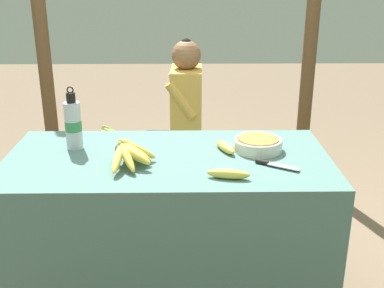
% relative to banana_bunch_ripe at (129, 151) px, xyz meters
% --- Properties ---
extents(market_counter, '(1.42, 0.70, 0.77)m').
position_rel_banana_bunch_ripe_xyz_m(market_counter, '(0.16, 0.08, -0.45)').
color(market_counter, '#4C706B').
rests_on(market_counter, ground_plane).
extents(banana_bunch_ripe, '(0.18, 0.32, 0.12)m').
position_rel_banana_bunch_ripe_xyz_m(banana_bunch_ripe, '(0.00, 0.00, 0.00)').
color(banana_bunch_ripe, '#4C381E').
rests_on(banana_bunch_ripe, market_counter).
extents(serving_bowl, '(0.22, 0.22, 0.06)m').
position_rel_banana_bunch_ripe_xyz_m(serving_bowl, '(0.56, 0.15, -0.03)').
color(serving_bowl, silver).
rests_on(serving_bowl, market_counter).
extents(water_bottle, '(0.07, 0.07, 0.29)m').
position_rel_banana_bunch_ripe_xyz_m(water_bottle, '(-0.27, 0.19, 0.06)').
color(water_bottle, silver).
rests_on(water_bottle, market_counter).
extents(loose_banana_front, '(0.17, 0.07, 0.04)m').
position_rel_banana_bunch_ripe_xyz_m(loose_banana_front, '(0.40, -0.16, -0.04)').
color(loose_banana_front, '#E0C64C').
rests_on(loose_banana_front, market_counter).
extents(loose_banana_side, '(0.10, 0.16, 0.04)m').
position_rel_banana_bunch_ripe_xyz_m(loose_banana_side, '(0.41, 0.14, -0.04)').
color(loose_banana_side, '#E0C64C').
rests_on(loose_banana_side, market_counter).
extents(knife, '(0.17, 0.12, 0.02)m').
position_rel_banana_bunch_ripe_xyz_m(knife, '(0.59, -0.03, -0.05)').
color(knife, '#BCBCC1').
rests_on(knife, market_counter).
extents(wooden_bench, '(1.84, 0.32, 0.42)m').
position_rel_banana_bunch_ripe_xyz_m(wooden_bench, '(0.18, 1.24, -0.48)').
color(wooden_bench, '#4C3823').
rests_on(wooden_bench, ground_plane).
extents(seated_vendor, '(0.41, 0.39, 1.12)m').
position_rel_banana_bunch_ripe_xyz_m(seated_vendor, '(0.20, 1.21, -0.19)').
color(seated_vendor, '#232328').
rests_on(seated_vendor, ground_plane).
extents(banana_bunch_green, '(0.15, 0.27, 0.13)m').
position_rel_banana_bunch_ripe_xyz_m(banana_bunch_green, '(-0.30, 1.24, -0.36)').
color(banana_bunch_green, '#4C381E').
rests_on(banana_bunch_green, wooden_bench).
extents(support_post_near, '(0.10, 0.10, 2.55)m').
position_rel_banana_bunch_ripe_xyz_m(support_post_near, '(-0.78, 1.61, 0.44)').
color(support_post_near, brown).
rests_on(support_post_near, ground_plane).
extents(support_post_far, '(0.10, 0.10, 2.55)m').
position_rel_banana_bunch_ripe_xyz_m(support_post_far, '(1.14, 1.61, 0.44)').
color(support_post_far, brown).
rests_on(support_post_far, ground_plane).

